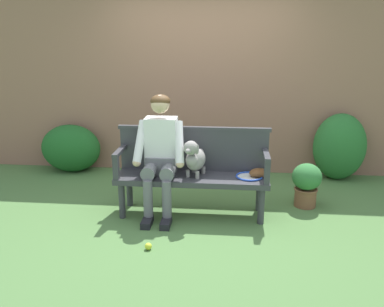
{
  "coord_description": "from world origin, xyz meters",
  "views": [
    {
      "loc": [
        0.4,
        -4.2,
        1.94
      ],
      "look_at": [
        0.0,
        0.0,
        0.7
      ],
      "focal_mm": 38.41,
      "sensor_mm": 36.0,
      "label": 1
    }
  ],
  "objects_px": {
    "person_seated": "(160,151)",
    "baseball_glove": "(259,173)",
    "potted_plant": "(306,183)",
    "dog_on_bench": "(194,158)",
    "tennis_racket": "(250,176)",
    "garden_bench": "(192,181)",
    "tennis_ball": "(148,246)"
  },
  "relations": [
    {
      "from": "tennis_racket",
      "to": "baseball_glove",
      "type": "relative_size",
      "value": 2.58
    },
    {
      "from": "person_seated",
      "to": "dog_on_bench",
      "type": "xyz_separation_m",
      "value": [
        0.37,
        -0.02,
        -0.06
      ]
    },
    {
      "from": "tennis_racket",
      "to": "potted_plant",
      "type": "bearing_deg",
      "value": 25.26
    },
    {
      "from": "dog_on_bench",
      "to": "potted_plant",
      "type": "distance_m",
      "value": 1.37
    },
    {
      "from": "tennis_racket",
      "to": "potted_plant",
      "type": "xyz_separation_m",
      "value": [
        0.66,
        0.31,
        -0.17
      ]
    },
    {
      "from": "dog_on_bench",
      "to": "tennis_ball",
      "type": "relative_size",
      "value": 6.37
    },
    {
      "from": "garden_bench",
      "to": "potted_plant",
      "type": "bearing_deg",
      "value": 14.85
    },
    {
      "from": "person_seated",
      "to": "tennis_racket",
      "type": "relative_size",
      "value": 2.33
    },
    {
      "from": "tennis_racket",
      "to": "tennis_ball",
      "type": "xyz_separation_m",
      "value": [
        -0.96,
        -0.86,
        -0.43
      ]
    },
    {
      "from": "person_seated",
      "to": "tennis_ball",
      "type": "height_order",
      "value": "person_seated"
    },
    {
      "from": "baseball_glove",
      "to": "person_seated",
      "type": "bearing_deg",
      "value": 153.13
    },
    {
      "from": "dog_on_bench",
      "to": "potted_plant",
      "type": "bearing_deg",
      "value": 16.15
    },
    {
      "from": "garden_bench",
      "to": "tennis_ball",
      "type": "distance_m",
      "value": 0.96
    },
    {
      "from": "baseball_glove",
      "to": "potted_plant",
      "type": "height_order",
      "value": "baseball_glove"
    },
    {
      "from": "person_seated",
      "to": "baseball_glove",
      "type": "height_order",
      "value": "person_seated"
    },
    {
      "from": "tennis_ball",
      "to": "potted_plant",
      "type": "height_order",
      "value": "potted_plant"
    },
    {
      "from": "potted_plant",
      "to": "baseball_glove",
      "type": "bearing_deg",
      "value": -151.52
    },
    {
      "from": "baseball_glove",
      "to": "potted_plant",
      "type": "bearing_deg",
      "value": -0.57
    },
    {
      "from": "tennis_racket",
      "to": "potted_plant",
      "type": "distance_m",
      "value": 0.75
    },
    {
      "from": "person_seated",
      "to": "potted_plant",
      "type": "xyz_separation_m",
      "value": [
        1.63,
        0.35,
        -0.44
      ]
    },
    {
      "from": "garden_bench",
      "to": "tennis_ball",
      "type": "relative_size",
      "value": 25.05
    },
    {
      "from": "dog_on_bench",
      "to": "baseball_glove",
      "type": "relative_size",
      "value": 1.91
    },
    {
      "from": "person_seated",
      "to": "potted_plant",
      "type": "distance_m",
      "value": 1.73
    },
    {
      "from": "person_seated",
      "to": "baseball_glove",
      "type": "xyz_separation_m",
      "value": [
        1.06,
        0.04,
        -0.23
      ]
    },
    {
      "from": "potted_plant",
      "to": "tennis_ball",
      "type": "bearing_deg",
      "value": -144.18
    },
    {
      "from": "dog_on_bench",
      "to": "tennis_ball",
      "type": "distance_m",
      "value": 1.08
    },
    {
      "from": "dog_on_bench",
      "to": "baseball_glove",
      "type": "bearing_deg",
      "value": 4.63
    },
    {
      "from": "potted_plant",
      "to": "dog_on_bench",
      "type": "bearing_deg",
      "value": -163.85
    },
    {
      "from": "person_seated",
      "to": "dog_on_bench",
      "type": "height_order",
      "value": "person_seated"
    },
    {
      "from": "tennis_racket",
      "to": "potted_plant",
      "type": "height_order",
      "value": "potted_plant"
    },
    {
      "from": "garden_bench",
      "to": "baseball_glove",
      "type": "bearing_deg",
      "value": 2.61
    },
    {
      "from": "garden_bench",
      "to": "dog_on_bench",
      "type": "relative_size",
      "value": 3.93
    }
  ]
}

